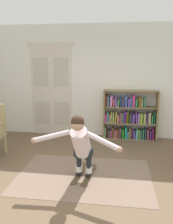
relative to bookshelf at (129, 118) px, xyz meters
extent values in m
plane|color=brown|center=(-0.88, -2.39, -0.56)|extent=(7.20, 7.20, 0.00)
cube|color=silver|center=(-0.88, 0.21, 0.89)|extent=(6.00, 0.10, 2.90)
cube|color=beige|center=(-2.33, 0.16, 0.61)|extent=(0.55, 0.04, 2.35)
cube|color=#B8B2A2|center=(-2.33, 0.14, 1.13)|extent=(0.41, 0.01, 0.76)
cube|color=#B8B2A2|center=(-2.33, 0.14, 0.03)|extent=(0.41, 0.01, 0.64)
cube|color=beige|center=(-1.78, 0.16, 0.61)|extent=(0.55, 0.04, 2.35)
cube|color=#B8B2A2|center=(-1.78, 0.14, 1.13)|extent=(0.41, 0.01, 0.76)
cube|color=#B8B2A2|center=(-1.78, 0.14, 0.03)|extent=(0.41, 0.01, 0.64)
cube|color=beige|center=(-2.05, 0.16, 1.84)|extent=(1.22, 0.04, 0.10)
cube|color=#7E6656|center=(-0.84, -2.14, -0.56)|extent=(2.34, 1.60, 0.01)
cube|color=olive|center=(-0.63, 0.00, 0.07)|extent=(0.04, 0.30, 1.27)
cube|color=olive|center=(0.70, 0.00, 0.07)|extent=(0.04, 0.30, 1.27)
cube|color=olive|center=(0.04, 0.00, -0.55)|extent=(1.32, 0.30, 0.02)
cube|color=olive|center=(0.04, 0.00, -0.14)|extent=(1.32, 0.30, 0.02)
cube|color=olive|center=(0.04, 0.00, 0.28)|extent=(1.32, 0.30, 0.02)
cube|color=olive|center=(0.04, 0.00, 0.69)|extent=(1.32, 0.30, 0.02)
cube|color=#608C57|center=(-0.58, -0.01, -0.40)|extent=(0.05, 0.23, 0.27)
cube|color=#5B1116|center=(-0.52, -0.01, -0.44)|extent=(0.03, 0.17, 0.21)
cube|color=#335F35|center=(-0.49, 0.02, -0.44)|extent=(0.03, 0.21, 0.20)
cube|color=#C946A5|center=(-0.44, 0.02, -0.45)|extent=(0.04, 0.15, 0.19)
cube|color=#51411D|center=(-0.38, 0.02, -0.40)|extent=(0.07, 0.16, 0.28)
cube|color=#BA5F70|center=(-0.32, 0.00, -0.44)|extent=(0.05, 0.19, 0.20)
cube|color=brown|center=(-0.27, 0.00, -0.43)|extent=(0.05, 0.20, 0.23)
cube|color=brown|center=(-0.20, -0.01, -0.40)|extent=(0.06, 0.17, 0.28)
cube|color=#238521|center=(-0.13, 0.00, -0.43)|extent=(0.07, 0.17, 0.23)
cube|color=#1F9D74|center=(-0.06, -0.01, -0.39)|extent=(0.06, 0.23, 0.29)
cube|color=#5493C2|center=(0.00, 0.01, -0.45)|extent=(0.04, 0.19, 0.19)
cube|color=#AC8C36|center=(0.05, -0.02, -0.40)|extent=(0.03, 0.18, 0.27)
cube|color=#4F274F|center=(0.09, -0.01, -0.41)|extent=(0.04, 0.17, 0.25)
cube|color=#5E53B0|center=(0.16, 0.01, -0.43)|extent=(0.04, 0.18, 0.21)
cube|color=#72CCD5|center=(0.22, -0.01, -0.42)|extent=(0.05, 0.24, 0.24)
cube|color=#4C7932|center=(0.28, 0.01, -0.42)|extent=(0.06, 0.23, 0.24)
cube|color=teal|center=(0.33, 0.00, -0.43)|extent=(0.05, 0.16, 0.21)
cube|color=#307850|center=(0.38, -0.01, -0.42)|extent=(0.03, 0.24, 0.25)
cube|color=#285260|center=(0.43, 0.01, -0.41)|extent=(0.04, 0.23, 0.27)
cube|color=brown|center=(0.49, -0.01, -0.41)|extent=(0.05, 0.18, 0.26)
cube|color=#48205B|center=(0.56, -0.01, -0.43)|extent=(0.05, 0.20, 0.23)
cube|color=#8D2367|center=(0.62, -0.01, -0.39)|extent=(0.05, 0.21, 0.30)
cube|color=#B4378A|center=(-0.58, -0.01, -0.02)|extent=(0.06, 0.21, 0.21)
cube|color=#4DB491|center=(-0.52, 0.00, 0.00)|extent=(0.03, 0.19, 0.26)
cube|color=tan|center=(-0.47, 0.00, -0.03)|extent=(0.03, 0.17, 0.19)
cube|color=olive|center=(-0.43, 0.00, 0.02)|extent=(0.06, 0.18, 0.28)
cube|color=tan|center=(-0.38, 0.02, 0.00)|extent=(0.04, 0.19, 0.26)
cube|color=#9B9B2C|center=(-0.32, 0.00, 0.02)|extent=(0.06, 0.16, 0.28)
cube|color=#D07972|center=(-0.26, 0.01, -0.03)|extent=(0.06, 0.19, 0.19)
cube|color=brown|center=(-0.20, -0.01, 0.01)|extent=(0.05, 0.22, 0.27)
cube|color=#305240|center=(-0.15, -0.02, 0.01)|extent=(0.04, 0.21, 0.26)
cube|color=purple|center=(-0.09, 0.01, 0.02)|extent=(0.08, 0.14, 0.30)
cube|color=#50520E|center=(-0.03, 0.00, 0.02)|extent=(0.05, 0.19, 0.29)
cube|color=#356139|center=(0.04, -0.01, -0.01)|extent=(0.03, 0.23, 0.22)
cube|color=navy|center=(0.08, 0.00, 0.02)|extent=(0.03, 0.19, 0.29)
cube|color=#6441B4|center=(0.12, -0.01, -0.01)|extent=(0.07, 0.18, 0.23)
cube|color=#7747A6|center=(0.19, -0.02, 0.02)|extent=(0.05, 0.24, 0.29)
cube|color=#A475B9|center=(0.25, 0.02, 0.00)|extent=(0.05, 0.19, 0.25)
cube|color=#8DD635|center=(0.32, 0.01, 0.00)|extent=(0.05, 0.18, 0.25)
cube|color=#9B9C5C|center=(0.40, -0.01, 0.00)|extent=(0.06, 0.17, 0.25)
cube|color=#3D3269|center=(0.47, 0.01, 0.01)|extent=(0.05, 0.19, 0.28)
cube|color=tan|center=(0.52, 0.01, 0.02)|extent=(0.05, 0.17, 0.28)
cube|color=#3E9358|center=(0.58, -0.01, -0.02)|extent=(0.03, 0.15, 0.21)
cube|color=#13663E|center=(0.64, 0.02, 0.02)|extent=(0.04, 0.17, 0.30)
cube|color=#55200F|center=(-0.58, -0.02, 0.44)|extent=(0.04, 0.17, 0.30)
cube|color=#436472|center=(-0.53, 0.01, 0.42)|extent=(0.05, 0.17, 0.26)
cube|color=#D07BD3|center=(-0.45, 0.02, 0.42)|extent=(0.07, 0.20, 0.27)
cube|color=#CE475B|center=(-0.39, 0.00, 0.38)|extent=(0.03, 0.19, 0.18)
cube|color=#5B408F|center=(-0.34, -0.01, 0.41)|extent=(0.06, 0.20, 0.24)
cube|color=#3D733C|center=(-0.27, 0.01, 0.38)|extent=(0.06, 0.24, 0.19)
cube|color=navy|center=(-0.21, -0.01, 0.41)|extent=(0.05, 0.14, 0.25)
cube|color=#533D6B|center=(-0.16, -0.02, 0.39)|extent=(0.04, 0.15, 0.20)
cube|color=#3855A7|center=(-0.08, -0.01, 0.43)|extent=(0.06, 0.19, 0.27)
cube|color=#613DAB|center=(0.00, 0.00, 0.39)|extent=(0.06, 0.19, 0.21)
cube|color=teal|center=(0.05, -0.01, 0.39)|extent=(0.04, 0.16, 0.21)
cube|color=#C92F84|center=(0.11, 0.01, 0.44)|extent=(0.06, 0.22, 0.30)
cube|color=#34934D|center=(0.18, 0.02, 0.39)|extent=(0.05, 0.14, 0.21)
cube|color=brown|center=(0.26, 0.02, 0.42)|extent=(0.05, 0.18, 0.25)
cube|color=tan|center=(0.31, 0.01, 0.40)|extent=(0.03, 0.23, 0.21)
cube|color=#29684C|center=(0.37, -0.01, 0.42)|extent=(0.05, 0.15, 0.26)
cylinder|color=tan|center=(-2.69, -1.37, -0.35)|extent=(0.05, 0.05, 0.42)
cube|color=brown|center=(-0.93, -2.12, -0.55)|extent=(0.19, 0.71, 0.01)
cube|color=brown|center=(-0.88, -1.80, -0.52)|extent=(0.11, 0.13, 0.06)
cube|color=black|center=(-0.93, -2.14, -0.52)|extent=(0.10, 0.13, 0.04)
cube|color=brown|center=(-0.75, -2.15, -0.55)|extent=(0.19, 0.71, 0.01)
cube|color=brown|center=(-0.70, -1.83, -0.52)|extent=(0.11, 0.13, 0.06)
cube|color=black|center=(-0.75, -2.17, -0.52)|extent=(0.10, 0.13, 0.04)
cylinder|color=white|center=(-0.93, -2.12, -0.43)|extent=(0.12, 0.12, 0.10)
cylinder|color=black|center=(-0.93, -2.12, -0.23)|extent=(0.10, 0.10, 0.30)
cylinder|color=black|center=(-0.93, -2.14, -0.12)|extent=(0.12, 0.12, 0.22)
cylinder|color=white|center=(-0.75, -2.15, -0.43)|extent=(0.12, 0.12, 0.10)
cylinder|color=black|center=(-0.75, -2.15, -0.23)|extent=(0.10, 0.10, 0.30)
cylinder|color=black|center=(-0.75, -2.17, -0.12)|extent=(0.12, 0.12, 0.22)
cube|color=black|center=(-0.84, -2.15, -0.10)|extent=(0.32, 0.22, 0.14)
cylinder|color=silver|center=(-0.86, -2.29, 0.12)|extent=(0.35, 0.54, 0.59)
sphere|color=tan|center=(-0.89, -2.48, 0.48)|extent=(0.23, 0.23, 0.20)
sphere|color=#382619|center=(-0.89, -2.47, 0.52)|extent=(0.24, 0.24, 0.21)
cylinder|color=silver|center=(-1.31, -2.46, 0.27)|extent=(0.59, 0.21, 0.20)
sphere|color=tan|center=(-1.58, -2.52, 0.20)|extent=(0.10, 0.10, 0.09)
cylinder|color=silver|center=(-0.49, -2.58, 0.27)|extent=(0.55, 0.36, 0.20)
sphere|color=tan|center=(-0.24, -2.72, 0.20)|extent=(0.10, 0.10, 0.09)
camera|label=1|loc=(-0.28, -5.84, 1.45)|focal=37.16mm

